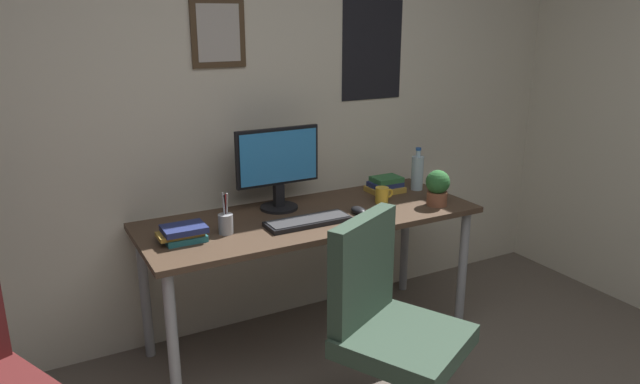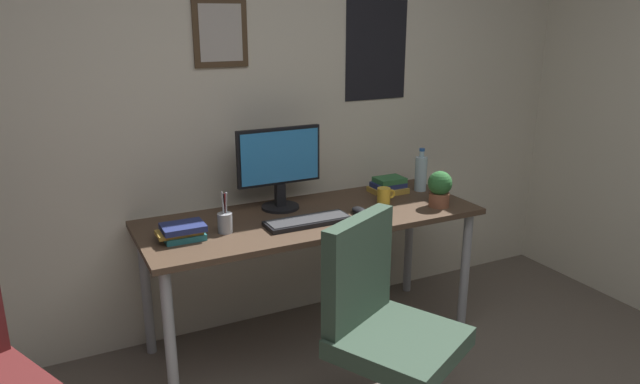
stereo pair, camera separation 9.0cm
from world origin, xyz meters
The scene contains 12 objects.
wall_back centered at (0.00, 2.15, 1.30)m, with size 4.40×0.10×2.60m.
desk centered at (0.19, 1.74, 0.65)m, with size 1.75×0.66×0.73m.
office_chair centered at (0.12, 0.94, 0.53)m, with size 0.62×0.62×0.95m.
monitor centered at (0.08, 1.91, 0.97)m, with size 0.46×0.20×0.43m.
keyboard centered at (0.11, 1.63, 0.74)m, with size 0.43×0.15×0.03m.
computer_mouse centered at (0.41, 1.64, 0.75)m, with size 0.06×0.11×0.04m.
water_bottle centered at (0.95, 1.85, 0.84)m, with size 0.07×0.07×0.25m.
coffee_mug_near centered at (0.62, 1.73, 0.77)m, with size 0.11×0.07×0.09m.
potted_plant centered at (0.86, 1.56, 0.83)m, with size 0.13×0.13×0.19m.
pen_cup centered at (-0.29, 1.69, 0.78)m, with size 0.07×0.07×0.20m.
book_stack_left centered at (0.76, 1.90, 0.77)m, with size 0.20×0.16×0.09m.
book_stack_right centered at (-0.49, 1.70, 0.77)m, with size 0.22×0.18×0.07m.
Camera 1 is at (-1.13, -0.79, 1.72)m, focal length 32.79 mm.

